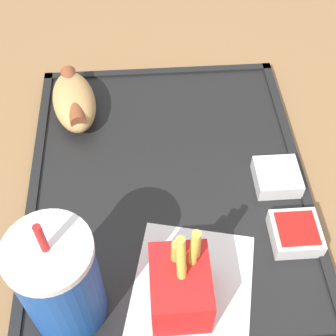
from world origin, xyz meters
name	(u,v)px	position (x,y,z in m)	size (l,w,h in m)	color
dining_table	(161,302)	(0.00, 0.00, 0.38)	(1.17, 1.17, 0.75)	olive
food_tray	(168,185)	(0.00, -0.01, 0.76)	(0.43, 0.35, 0.01)	black
paper_napkin	(192,290)	(-0.15, -0.03, 0.76)	(0.17, 0.16, 0.00)	white
soda_cup	(60,282)	(-0.16, 0.10, 0.83)	(0.08, 0.08, 0.17)	#194CA5
hot_dog_far	(74,101)	(0.13, 0.11, 0.78)	(0.12, 0.08, 0.05)	tan
fries_carton	(181,286)	(-0.15, -0.02, 0.79)	(0.07, 0.06, 0.12)	red
sauce_cup_mayo	(277,177)	(-0.01, -0.15, 0.77)	(0.05, 0.05, 0.02)	silver
sauce_cup_ketchup	(295,233)	(-0.09, -0.15, 0.77)	(0.05, 0.05, 0.02)	silver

